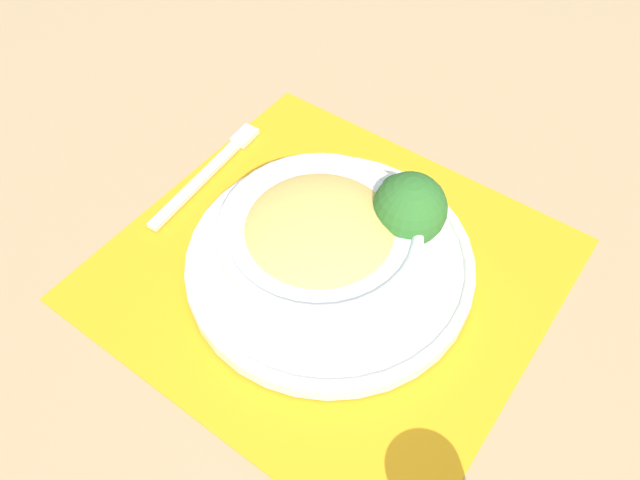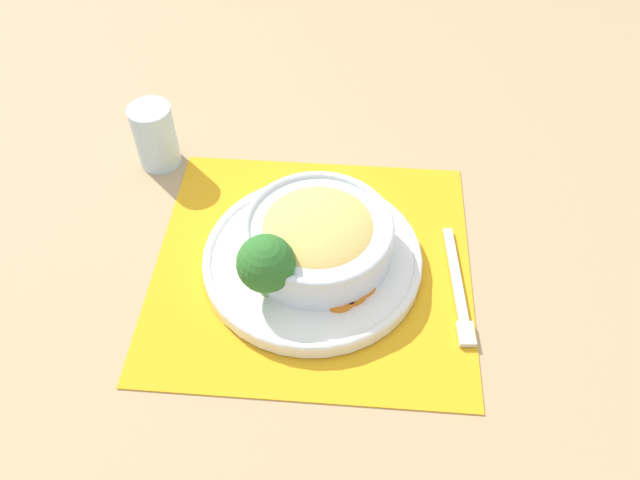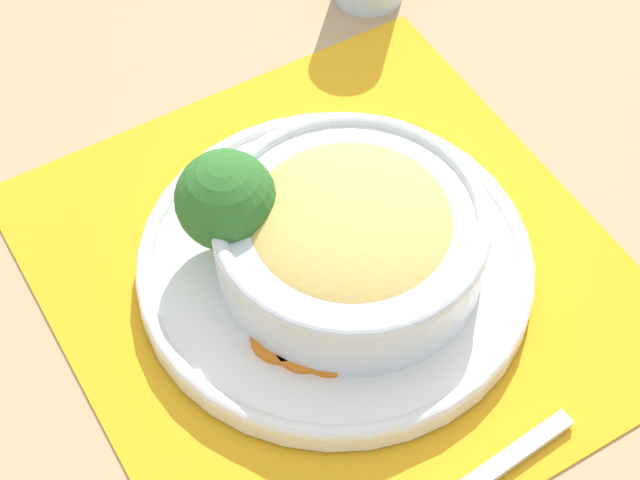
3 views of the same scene
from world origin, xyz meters
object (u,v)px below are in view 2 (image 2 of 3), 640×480
object	(u,v)px
broccoli_floret	(266,264)
water_glass	(156,139)
fork	(459,295)
bowl	(318,235)

from	to	relation	value
broccoli_floret	water_glass	world-z (taller)	broccoli_floret
fork	water_glass	bearing A→B (deg)	-31.77
bowl	fork	world-z (taller)	bowl
water_glass	bowl	bearing A→B (deg)	144.63
fork	broccoli_floret	bearing A→B (deg)	-0.03
bowl	broccoli_floret	distance (m)	0.09
bowl	water_glass	world-z (taller)	water_glass
bowl	fork	distance (m)	0.19
broccoli_floret	fork	size ratio (longest dim) A/B	0.48
fork	bowl	bearing A→B (deg)	-19.28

